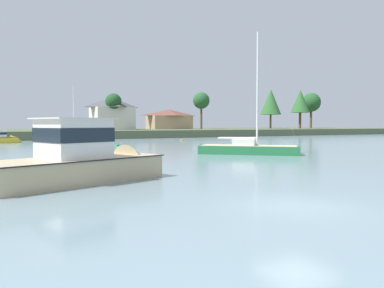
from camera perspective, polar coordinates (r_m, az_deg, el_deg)
ground_plane at (r=14.79m, az=14.97°, el=-8.79°), size 462.63×462.63×0.00m
far_shore_bank at (r=98.57m, az=-22.22°, el=1.47°), size 208.18×45.99×1.62m
sailboat_green at (r=38.97m, az=8.28°, el=-1.09°), size 9.18×8.63×12.49m
cruiser_yellow at (r=67.67m, az=-26.09°, el=0.48°), size 7.25×3.57×3.79m
cruiser_sand at (r=21.28m, az=-14.49°, el=-3.25°), size 10.90×6.63×6.16m
dinghy_grey at (r=77.02m, az=6.83°, el=0.82°), size 3.53×2.02×0.60m
mooring_buoy_green at (r=53.96m, az=-10.83°, el=-0.19°), size 0.45×0.45×0.50m
mooring_buoy_orange at (r=69.67m, az=-1.53°, el=0.55°), size 0.40×0.40×0.45m
shore_tree_far_left at (r=134.57m, az=17.01°, el=5.81°), size 6.20×6.20×11.56m
shore_tree_inland_b at (r=123.70m, az=15.54°, el=6.01°), size 5.67×5.67×11.75m
shore_tree_inland_c at (r=122.07m, az=11.43°, el=6.04°), size 6.30×6.30×11.96m
shore_tree_far_right at (r=106.54m, az=1.37°, el=6.31°), size 4.51×4.51×9.96m
shore_tree_right at (r=94.21m, az=-11.40°, el=6.06°), size 3.79×3.79×8.57m
cottage_eastern at (r=106.91m, az=-3.35°, el=3.68°), size 12.10×7.28×5.28m
cottage_hillside at (r=97.89m, az=-11.62°, el=4.45°), size 9.94×9.34×7.79m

